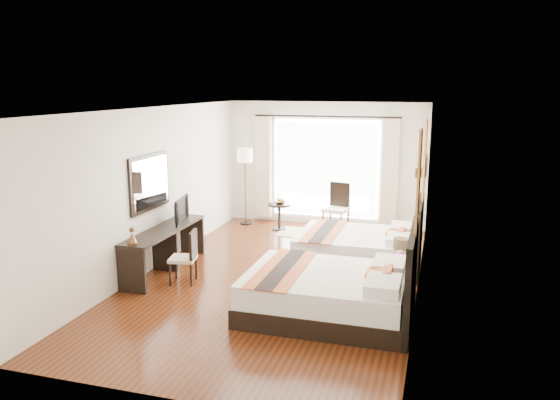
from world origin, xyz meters
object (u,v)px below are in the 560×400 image
(window_chair, at_px, (336,217))
(nightstand, at_px, (398,279))
(bed_far, at_px, (362,247))
(vase, at_px, (400,262))
(desk_chair, at_px, (184,267))
(table_lamp, at_px, (401,246))
(bed_near, at_px, (333,292))
(side_table, at_px, (279,217))
(fruit_bowl, at_px, (280,203))
(television, at_px, (178,210))
(floor_lamp, at_px, (245,160))
(console_desk, at_px, (165,250))

(window_chair, bearing_deg, nightstand, 37.23)
(bed_far, distance_m, vase, 1.62)
(desk_chair, bearing_deg, table_lamp, 178.34)
(bed_near, height_order, bed_far, bed_near)
(bed_far, xyz_separation_m, side_table, (-2.10, 1.89, -0.02))
(nightstand, xyz_separation_m, side_table, (-2.84, 3.19, 0.04))
(fruit_bowl, bearing_deg, television, -112.15)
(bed_near, xyz_separation_m, desk_chair, (-2.56, 0.57, -0.07))
(vase, relative_size, desk_chair, 0.15)
(vase, bearing_deg, desk_chair, -174.28)
(desk_chair, height_order, fruit_bowl, desk_chair)
(bed_near, height_order, television, bed_near)
(television, height_order, window_chair, television)
(table_lamp, relative_size, vase, 2.76)
(window_chair, bearing_deg, vase, 36.92)
(table_lamp, bearing_deg, floor_lamp, 138.47)
(bed_far, xyz_separation_m, window_chair, (-0.87, 2.10, 0.01))
(bed_far, xyz_separation_m, console_desk, (-3.21, -1.31, 0.06))
(bed_far, bearing_deg, vase, -61.60)
(side_table, bearing_deg, fruit_bowl, 38.67)
(nightstand, relative_size, television, 0.67)
(vase, bearing_deg, nightstand, 103.40)
(fruit_bowl, bearing_deg, nightstand, -48.65)
(bed_far, height_order, vase, bed_far)
(bed_far, xyz_separation_m, fruit_bowl, (-2.09, 1.90, 0.30))
(television, distance_m, window_chair, 3.80)
(vase, bearing_deg, bed_far, 118.40)
(television, xyz_separation_m, side_table, (1.09, 2.71, -0.69))
(bed_near, height_order, floor_lamp, floor_lamp)
(side_table, height_order, fruit_bowl, fruit_bowl)
(nightstand, xyz_separation_m, floor_lamp, (-3.73, 3.45, 1.24))
(bed_near, distance_m, nightstand, 1.29)
(console_desk, height_order, desk_chair, desk_chair)
(nightstand, relative_size, floor_lamp, 0.30)
(vase, xyz_separation_m, floor_lamp, (-3.75, 3.55, 0.93))
(floor_lamp, relative_size, window_chair, 1.65)
(vase, height_order, floor_lamp, floor_lamp)
(bed_near, bearing_deg, table_lamp, 54.04)
(television, height_order, floor_lamp, floor_lamp)
(vase, relative_size, console_desk, 0.06)
(console_desk, relative_size, side_table, 3.76)
(window_chair, bearing_deg, side_table, -68.03)
(bed_near, height_order, vase, bed_near)
(vase, relative_size, television, 0.17)
(fruit_bowl, distance_m, window_chair, 1.27)
(vase, height_order, window_chair, window_chair)
(bed_near, xyz_separation_m, nightstand, (0.81, 1.01, -0.08))
(table_lamp, height_order, vase, table_lamp)
(bed_far, height_order, desk_chair, bed_far)
(fruit_bowl, bearing_deg, floor_lamp, 165.10)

